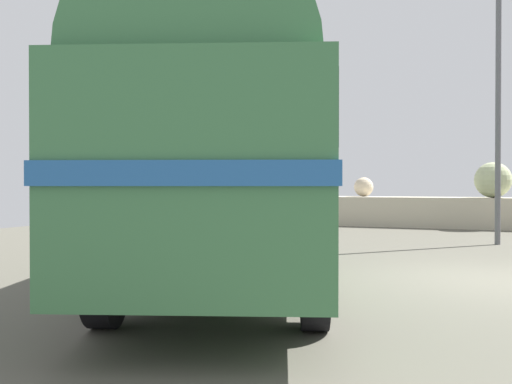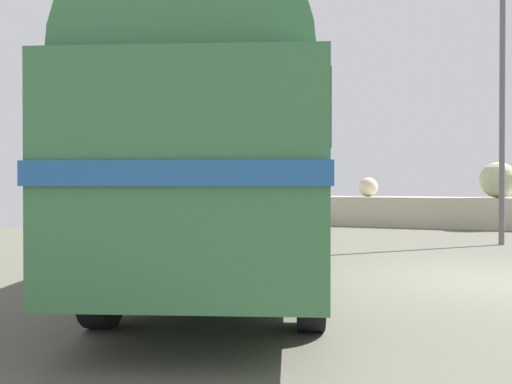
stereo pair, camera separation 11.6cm
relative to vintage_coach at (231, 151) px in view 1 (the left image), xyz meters
The scene contains 4 objects.
ground 4.68m from the vintage_coach, 27.78° to the left, with size 32.00×26.00×0.02m.
breakwater 14.46m from the vintage_coach, 73.05° to the left, with size 31.36×2.33×2.50m.
vintage_coach is the anchor object (origin of this frame).
lamp_post 9.03m from the vintage_coach, 65.18° to the left, with size 1.07×0.75×7.02m.
Camera 1 is at (-0.13, -9.75, 1.53)m, focal length 39.91 mm.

